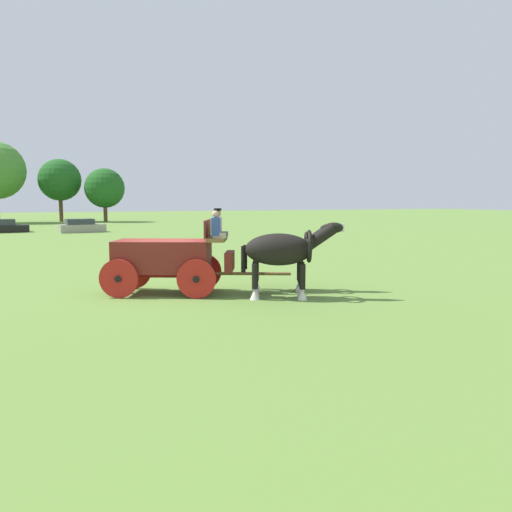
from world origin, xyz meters
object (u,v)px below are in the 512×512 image
(draft_horse_off, at_px, (283,251))
(parked_vehicle_b, at_px, (1,227))
(parked_vehicle_c, at_px, (81,226))
(show_wagon, at_px, (168,257))
(draft_horse_near, at_px, (283,250))

(draft_horse_off, relative_size, parked_vehicle_b, 0.63)
(draft_horse_off, xyz_separation_m, parked_vehicle_c, (-4.48, 34.75, -0.91))
(show_wagon, relative_size, parked_vehicle_b, 1.22)
(draft_horse_off, bearing_deg, parked_vehicle_b, 107.05)
(draft_horse_near, bearing_deg, parked_vehicle_b, 108.35)
(draft_horse_off, distance_m, parked_vehicle_b, 38.70)
(draft_horse_off, bearing_deg, show_wagon, 146.87)
(parked_vehicle_c, bearing_deg, show_wagon, -87.59)
(draft_horse_near, xyz_separation_m, parked_vehicle_c, (-5.01, 33.56, -0.81))
(draft_horse_off, bearing_deg, parked_vehicle_c, 97.35)
(show_wagon, relative_size, parked_vehicle_c, 1.38)
(show_wagon, xyz_separation_m, draft_horse_off, (3.11, -2.03, 0.26))
(parked_vehicle_b, bearing_deg, parked_vehicle_c, -18.12)
(parked_vehicle_b, bearing_deg, draft_horse_off, -72.95)
(draft_horse_near, relative_size, parked_vehicle_b, 0.63)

